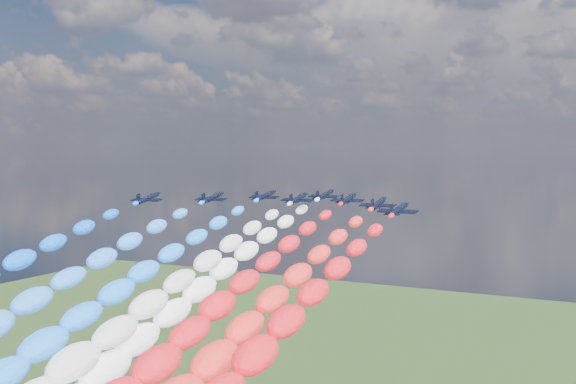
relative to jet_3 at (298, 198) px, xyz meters
The scene contains 14 objects.
jet_0 37.83m from the jet_3, 153.95° to the right, with size 8.36×11.20×2.47m, color black, non-canonical shape.
jet_1 22.02m from the jet_3, 159.73° to the right, with size 8.36×11.20×2.47m, color black, non-canonical shape.
trail_1 76.42m from the jet_3, 106.18° to the right, with size 7.08×124.88×42.44m, color #2E7EF6, non-canonical shape.
jet_2 13.54m from the jet_3, 157.05° to the left, with size 8.36×11.20×2.47m, color black, non-canonical shape.
trail_2 62.43m from the jet_3, 102.08° to the right, with size 7.08×124.88×42.44m, color #1F7AFF, non-canonical shape.
jet_3 is the anchor object (origin of this frame).
trail_3 66.22m from the jet_3, 90.00° to the right, with size 7.08×124.88×42.44m, color silver, non-canonical shape.
jet_4 15.14m from the jet_3, 88.86° to the left, with size 8.36×11.20×2.47m, color black, non-canonical shape.
trail_4 51.87m from the jet_3, 89.64° to the right, with size 7.08×124.88×42.44m, color white, non-canonical shape.
jet_5 12.40m from the jet_3, 22.69° to the left, with size 8.36×11.20×2.47m, color black, non-canonical shape.
trail_5 62.70m from the jet_3, 78.99° to the right, with size 7.08×124.88×42.44m, color red, non-canonical shape.
jet_6 24.17m from the jet_3, 14.36° to the right, with size 8.36×11.20×2.47m, color black, non-canonical shape.
trail_6 75.71m from the jet_3, 71.40° to the right, with size 7.08×124.88×42.44m, color red, non-canonical shape.
jet_7 37.33m from the jet_3, 29.58° to the right, with size 8.36×11.20×2.47m, color black, non-canonical shape.
Camera 1 is at (79.46, -148.59, 112.45)m, focal length 44.56 mm.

